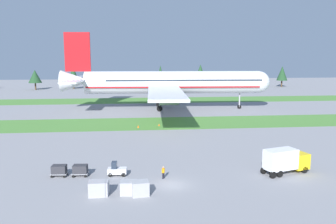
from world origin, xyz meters
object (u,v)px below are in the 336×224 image
at_px(cargo_dolly_second, 59,170).
at_px(uld_container_0, 100,188).
at_px(catering_truck, 286,160).
at_px(uld_container_3, 140,188).
at_px(taxiway_marker_0, 159,125).
at_px(ground_crew_marshaller, 163,172).
at_px(uld_container_2, 129,188).
at_px(taxiway_marker_1, 138,126).
at_px(baggage_tug, 117,170).
at_px(ground_crew_loader, 272,157).
at_px(airliner, 167,82).
at_px(cargo_dolly_lead, 80,169).
at_px(uld_container_1, 97,188).

distance_m(cargo_dolly_second, uld_container_0, 9.64).
bearing_deg(catering_truck, uld_container_3, -91.19).
relative_size(uld_container_0, taxiway_marker_0, 3.74).
distance_m(catering_truck, uld_container_0, 25.99).
bearing_deg(ground_crew_marshaller, taxiway_marker_0, -138.46).
bearing_deg(uld_container_2, catering_truck, 13.78).
bearing_deg(uld_container_0, ground_crew_marshaller, 31.18).
bearing_deg(taxiway_marker_1, baggage_tug, -96.36).
height_order(ground_crew_loader, uld_container_0, ground_crew_loader).
height_order(uld_container_0, uld_container_3, uld_container_3).
relative_size(uld_container_0, uld_container_2, 1.00).
relative_size(airliner, cargo_dolly_second, 33.84).
bearing_deg(cargo_dolly_lead, catering_truck, 90.39).
bearing_deg(taxiway_marker_1, cargo_dolly_second, -109.88).
xyz_separation_m(airliner, ground_crew_marshaller, (-6.56, -61.36, -7.32)).
relative_size(catering_truck, ground_crew_loader, 4.21).
distance_m(uld_container_0, taxiway_marker_1, 39.57).
height_order(airliner, taxiway_marker_1, airliner).
bearing_deg(taxiway_marker_0, cargo_dolly_lead, -111.86).
height_order(cargo_dolly_lead, catering_truck, catering_truck).
relative_size(ground_crew_loader, uld_container_2, 0.87).
height_order(baggage_tug, catering_truck, catering_truck).
bearing_deg(airliner, ground_crew_marshaller, -3.09).
bearing_deg(uld_container_2, taxiway_marker_1, 87.24).
xyz_separation_m(baggage_tug, ground_crew_loader, (23.80, 3.43, 0.13)).
height_order(uld_container_2, taxiway_marker_0, uld_container_2).
xyz_separation_m(catering_truck, uld_container_2, (-22.01, -5.40, -1.14)).
height_order(baggage_tug, cargo_dolly_lead, baggage_tug).
bearing_deg(ground_crew_marshaller, uld_container_2, 1.85).
height_order(baggage_tug, uld_container_0, baggage_tug).
distance_m(cargo_dolly_lead, uld_container_3, 11.23).
height_order(uld_container_0, taxiway_marker_1, uld_container_0).
bearing_deg(airliner, catering_truck, 13.09).
height_order(uld_container_3, taxiway_marker_0, uld_container_3).
relative_size(catering_truck, uld_container_3, 3.66).
distance_m(baggage_tug, taxiway_marker_1, 32.61).
bearing_deg(cargo_dolly_lead, uld_container_3, 50.25).
xyz_separation_m(catering_truck, taxiway_marker_1, (-20.12, 33.88, -1.63)).
xyz_separation_m(catering_truck, uld_container_0, (-25.42, -5.33, -1.09)).
bearing_deg(uld_container_0, uld_container_2, -1.12).
relative_size(catering_truck, taxiway_marker_1, 11.38).
bearing_deg(uld_container_2, ground_crew_marshaller, 46.82).
relative_size(airliner, uld_container_1, 38.92).
height_order(ground_crew_loader, uld_container_3, uld_container_3).
bearing_deg(cargo_dolly_second, airliner, 164.57).
bearing_deg(airliner, cargo_dolly_lead, -13.87).
distance_m(airliner, catering_truck, 62.17).
relative_size(cargo_dolly_second, uld_container_1, 1.15).
relative_size(baggage_tug, ground_crew_loader, 1.54).
xyz_separation_m(catering_truck, ground_crew_loader, (0.07, 4.91, -1.01)).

